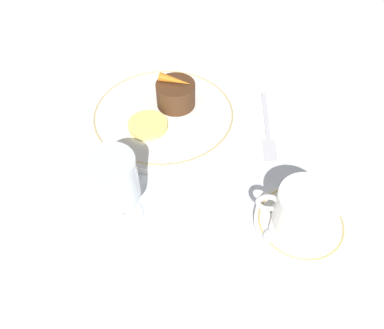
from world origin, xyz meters
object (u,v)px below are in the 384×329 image
at_px(dinner_plate, 164,115).
at_px(wine_glass, 113,182).
at_px(fork, 268,132).
at_px(coffee_cup, 305,209).
at_px(dessert_cake, 176,94).

bearing_deg(dinner_plate, wine_glass, 85.98).
bearing_deg(fork, coffee_cup, 106.07).
bearing_deg(dessert_cake, coffee_cup, 136.27).
bearing_deg(dessert_cake, dinner_plate, 56.18).
bearing_deg(dinner_plate, coffee_cup, 142.17).
relative_size(dinner_plate, wine_glass, 2.21).
bearing_deg(fork, wine_glass, 45.70).
height_order(wine_glass, fork, wine_glass).
xyz_separation_m(wine_glass, fork, (-0.21, -0.21, -0.08)).
relative_size(dinner_plate, dessert_cake, 3.84).
distance_m(coffee_cup, fork, 0.19).
xyz_separation_m(dinner_plate, wine_glass, (0.02, 0.22, 0.07)).
bearing_deg(fork, dinner_plate, -2.16).
bearing_deg(coffee_cup, dinner_plate, -37.83).
distance_m(wine_glass, fork, 0.31).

